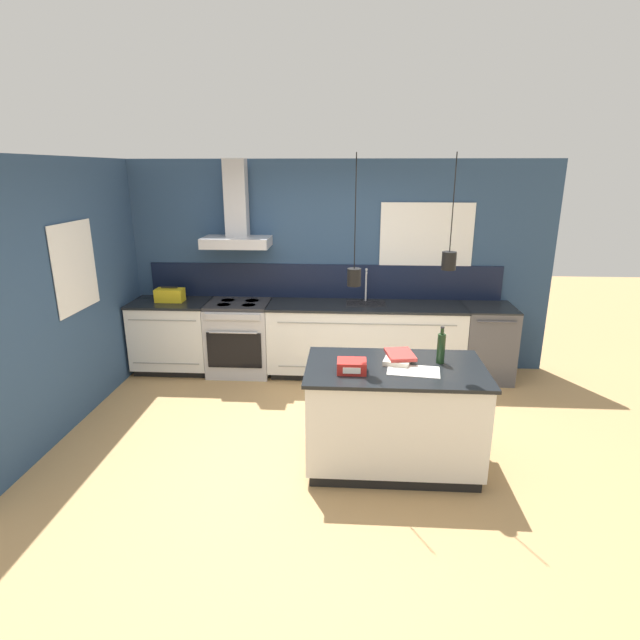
{
  "coord_description": "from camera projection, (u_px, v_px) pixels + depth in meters",
  "views": [
    {
      "loc": [
        0.34,
        -4.16,
        2.48
      ],
      "look_at": [
        0.04,
        0.55,
        1.05
      ],
      "focal_mm": 28.0,
      "sensor_mm": 36.0,
      "label": 1
    }
  ],
  "objects": [
    {
      "name": "ground_plane",
      "position": [
        312.0,
        443.0,
        4.71
      ],
      "size": [
        16.0,
        16.0,
        0.0
      ],
      "primitive_type": "plane",
      "color": "tan",
      "rests_on": "ground"
    },
    {
      "name": "wall_back",
      "position": [
        319.0,
        263.0,
        6.23
      ],
      "size": [
        5.6,
        2.43,
        2.6
      ],
      "color": "navy",
      "rests_on": "ground_plane"
    },
    {
      "name": "yellow_toolbox",
      "position": [
        170.0,
        295.0,
        6.15
      ],
      "size": [
        0.34,
        0.18,
        0.19
      ],
      "color": "gold",
      "rests_on": "counter_run_left"
    },
    {
      "name": "wall_left",
      "position": [
        82.0,
        288.0,
        5.14
      ],
      "size": [
        0.08,
        3.8,
        2.6
      ],
      "color": "navy",
      "rests_on": "ground_plane"
    },
    {
      "name": "oven_range",
      "position": [
        240.0,
        338.0,
        6.25
      ],
      "size": [
        0.76,
        0.66,
        0.91
      ],
      "color": "#B5B5BA",
      "rests_on": "ground_plane"
    },
    {
      "name": "kitchen_island",
      "position": [
        393.0,
        415.0,
        4.26
      ],
      "size": [
        1.49,
        0.87,
        0.91
      ],
      "color": "black",
      "rests_on": "ground_plane"
    },
    {
      "name": "book_stack",
      "position": [
        399.0,
        357.0,
        4.24
      ],
      "size": [
        0.29,
        0.35,
        0.07
      ],
      "color": "beige",
      "rests_on": "kitchen_island"
    },
    {
      "name": "counter_run_sink",
      "position": [
        365.0,
        340.0,
        6.16
      ],
      "size": [
        2.38,
        0.64,
        1.32
      ],
      "color": "black",
      "rests_on": "ground_plane"
    },
    {
      "name": "red_supply_box",
      "position": [
        352.0,
        366.0,
        4.01
      ],
      "size": [
        0.23,
        0.19,
        0.1
      ],
      "color": "red",
      "rests_on": "kitchen_island"
    },
    {
      "name": "paper_pile",
      "position": [
        413.0,
        371.0,
        4.04
      ],
      "size": [
        0.45,
        0.3,
        0.01
      ],
      "color": "silver",
      "rests_on": "kitchen_island"
    },
    {
      "name": "dishwasher",
      "position": [
        487.0,
        343.0,
        6.07
      ],
      "size": [
        0.59,
        0.65,
        0.91
      ],
      "color": "#4C4C51",
      "rests_on": "ground_plane"
    },
    {
      "name": "bottle_on_island",
      "position": [
        441.0,
        348.0,
        4.18
      ],
      "size": [
        0.07,
        0.07,
        0.32
      ],
      "color": "#193319",
      "rests_on": "kitchen_island"
    },
    {
      "name": "counter_run_left",
      "position": [
        173.0,
        336.0,
        6.3
      ],
      "size": [
        0.96,
        0.64,
        0.91
      ],
      "color": "black",
      "rests_on": "ground_plane"
    }
  ]
}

